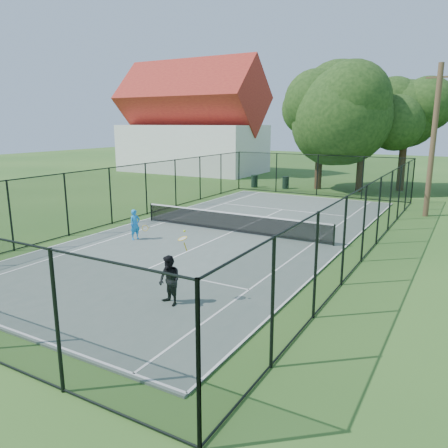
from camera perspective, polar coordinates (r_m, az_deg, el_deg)
The scene contains 13 objects.
ground at distance 21.31m, azimuth 1.08°, elevation -1.18°, with size 120.00×120.00×0.00m, color #29531C.
tennis_court at distance 21.30m, azimuth 1.08°, elevation -1.10°, with size 11.00×24.00×0.06m, color #505E56.
tennis_net at distance 21.17m, azimuth 1.09°, elevation 0.34°, with size 10.08×0.08×0.95m.
fence at distance 20.99m, azimuth 1.10°, elevation 2.80°, with size 13.10×26.10×3.00m.
tree_near_left at distance 36.11m, azimuth 12.51°, elevation 12.64°, with size 6.42×6.42×8.38m.
tree_near_mid at distance 35.48m, azimuth 17.84°, elevation 13.47°, with size 7.27×7.27×9.51m.
tree_near_right at distance 37.02m, azimuth 22.62°, elevation 11.90°, with size 5.83×5.83×8.04m.
building at distance 48.31m, azimuth -4.20°, elevation 12.68°, with size 15.30×8.15×11.87m.
trash_bin_left at distance 36.51m, azimuth 4.00°, elevation 5.62°, with size 0.58×0.58×1.02m.
trash_bin_right at distance 36.03m, azimuth 8.05°, elevation 5.39°, with size 0.58×0.58×0.98m.
utility_pole at distance 27.23m, azimuth 25.65°, elevation 9.75°, with size 1.40×0.30×8.39m.
player_blue at distance 20.16m, azimuth -11.53°, elevation -0.07°, with size 0.81×0.57×1.39m.
player_black at distance 12.82m, azimuth -7.14°, elevation -7.32°, with size 0.86×0.87×2.23m.
Camera 1 is at (9.89, -18.13, 5.26)m, focal length 35.00 mm.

